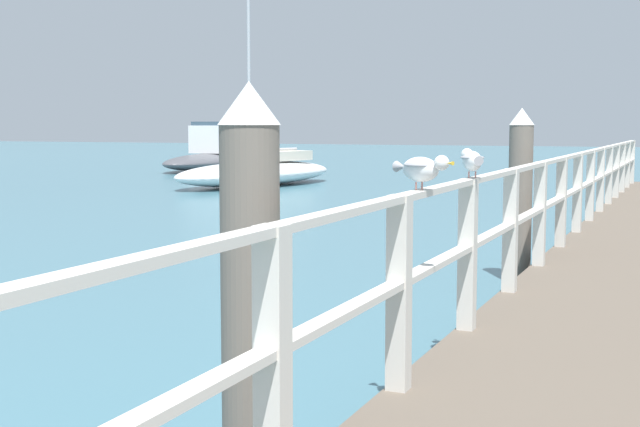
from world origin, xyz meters
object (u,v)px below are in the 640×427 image
(seagull_foreground, at_px, (421,168))
(boat_0, at_px, (258,171))
(dock_piling_far, at_px, (520,195))
(boat_2, at_px, (216,154))
(seagull_background, at_px, (472,160))
(dock_piling_near, at_px, (251,302))

(seagull_foreground, height_order, boat_0, boat_0)
(dock_piling_far, bearing_deg, boat_2, 127.70)
(boat_2, bearing_deg, seagull_background, -58.73)
(dock_piling_near, relative_size, dock_piling_far, 1.00)
(dock_piling_near, xyz_separation_m, boat_0, (-10.60, 20.52, -0.60))
(dock_piling_far, distance_m, seagull_background, 4.08)
(dock_piling_near, xyz_separation_m, boat_2, (-16.59, 28.27, -0.38))
(dock_piling_far, xyz_separation_m, boat_2, (-16.59, 21.47, -0.38))
(boat_0, bearing_deg, dock_piling_near, 129.25)
(seagull_background, xyz_separation_m, boat_2, (-16.97, 25.49, -0.95))
(seagull_foreground, relative_size, seagull_background, 0.98)
(seagull_foreground, relative_size, boat_0, 0.05)
(seagull_foreground, bearing_deg, boat_2, -118.99)
(dock_piling_near, distance_m, boat_2, 32.78)
(boat_0, relative_size, boat_2, 1.25)
(seagull_foreground, height_order, boat_2, boat_2)
(dock_piling_far, relative_size, boat_0, 0.23)
(boat_0, bearing_deg, seagull_background, 133.68)
(seagull_foreground, bearing_deg, boat_0, -121.37)
(dock_piling_far, height_order, seagull_background, dock_piling_far)
(dock_piling_far, relative_size, boat_2, 0.29)
(dock_piling_near, relative_size, seagull_background, 4.63)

